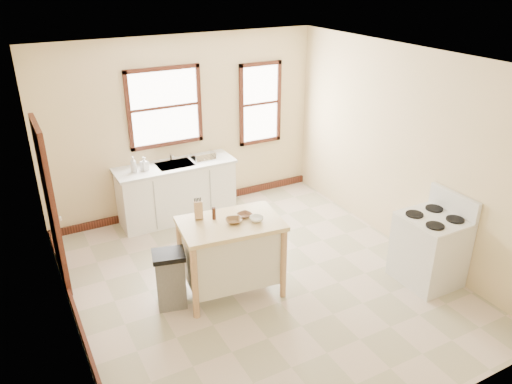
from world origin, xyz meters
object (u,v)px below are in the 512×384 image
pepper_grinder (214,213)px  bowl_c (256,219)px  kitchen_island (231,257)px  bowl_b (245,215)px  soap_bottle_a (133,164)px  trash_bin (171,279)px  gas_stove (431,240)px  bowl_a (234,221)px  soap_bottle_b (144,164)px  knife_block (199,211)px  dish_rack (203,156)px

pepper_grinder → bowl_c: (0.42, -0.28, -0.05)m
kitchen_island → bowl_b: 0.55m
soap_bottle_a → trash_bin: (-0.22, -2.09, -0.68)m
soap_bottle_a → pepper_grinder: soap_bottle_a is taller
pepper_grinder → gas_stove: (2.45, -1.12, -0.46)m
pepper_grinder → bowl_a: 0.26m
pepper_grinder → trash_bin: size_ratio=0.21×
soap_bottle_b → pepper_grinder: size_ratio=1.40×
knife_block → pepper_grinder: bearing=-17.4°
dish_rack → soap_bottle_a: bearing=162.9°
trash_bin → bowl_a: bearing=4.9°
dish_rack → bowl_a: size_ratio=1.90×
soap_bottle_a → trash_bin: size_ratio=0.34×
bowl_a → trash_bin: bearing=171.1°
soap_bottle_a → soap_bottle_b: 0.16m
bowl_c → dish_rack: bearing=82.7°
kitchen_island → pepper_grinder: bearing=139.4°
dish_rack → bowl_b: bearing=-117.4°
dish_rack → knife_block: (-0.87, -1.93, 0.11)m
soap_bottle_a → pepper_grinder: 2.06m
kitchen_island → bowl_b: size_ratio=7.18×
kitchen_island → pepper_grinder: (-0.14, 0.15, 0.56)m
soap_bottle_b → soap_bottle_a: bearing=156.3°
kitchen_island → gas_stove: (2.31, -0.97, 0.10)m
pepper_grinder → bowl_c: bearing=-33.7°
pepper_grinder → trash_bin: bearing=-173.8°
bowl_a → trash_bin: (-0.78, 0.12, -0.64)m
knife_block → bowl_a: (0.32, -0.30, -0.08)m
soap_bottle_a → soap_bottle_b: size_ratio=1.16×
soap_bottle_b → gas_stove: bearing=-71.3°
bowl_b → gas_stove: (2.10, -1.00, -0.41)m
kitchen_island → trash_bin: size_ratio=1.65×
soap_bottle_b → kitchen_island: 2.27m
dish_rack → kitchen_island: (-0.57, -2.19, -0.48)m
soap_bottle_b → bowl_a: (0.41, -2.21, -0.02)m
bowl_b → trash_bin: bearing=177.0°
pepper_grinder → soap_bottle_a: bearing=101.1°
dish_rack → gas_stove: 3.62m
trash_bin → gas_stove: size_ratio=0.61×
bowl_a → bowl_c: size_ratio=1.14×
kitchen_island → knife_block: bearing=145.0°
soap_bottle_b → trash_bin: (-0.37, -2.09, -0.66)m
bowl_a → gas_stove: gas_stove is taller
soap_bottle_a → bowl_b: bearing=-69.5°
soap_bottle_b → dish_rack: (0.95, 0.02, -0.06)m
soap_bottle_b → bowl_c: size_ratio=1.26×
soap_bottle_a → pepper_grinder: (0.40, -2.03, 0.01)m
soap_bottle_a → pepper_grinder: bearing=-77.6°
dish_rack → gas_stove: size_ratio=0.31×
soap_bottle_a → kitchen_island: soap_bottle_a is taller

